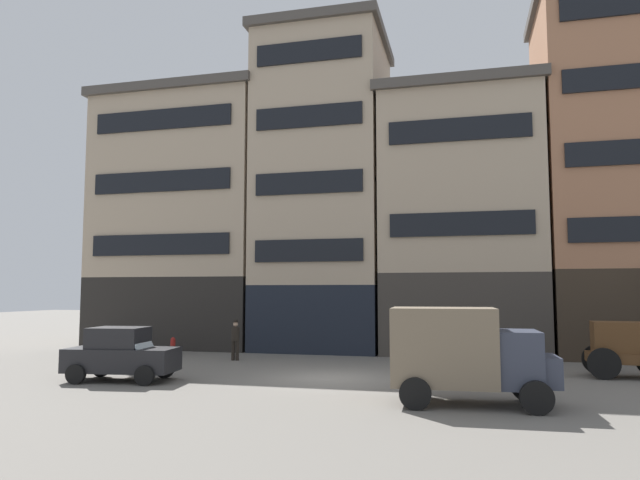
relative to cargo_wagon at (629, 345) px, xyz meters
name	(u,v)px	position (x,y,z in m)	size (l,w,h in m)	color
ground_plane	(329,378)	(-10.37, -2.67, -1.15)	(120.00, 120.00, 0.00)	slate
building_far_left	(191,220)	(-21.17, 7.85, 6.11)	(9.90, 7.46, 14.43)	black
building_center_left	(325,189)	(-13.06, 7.85, 7.57)	(7.03, 7.46, 17.35)	black
building_center_right	(461,221)	(-5.76, 7.85, 5.56)	(8.26, 7.46, 13.35)	#38332D
building_far_right	(615,169)	(1.70, 7.85, 7.91)	(7.36, 7.46, 18.04)	#33281E
cargo_wagon	(629,345)	(0.00, 0.00, 0.00)	(2.98, 1.66, 1.98)	brown
delivery_truck_near	(466,352)	(-5.66, -6.34, 0.28)	(4.42, 2.28, 2.62)	#333847
sedan_dark	(121,354)	(-17.17, -4.98, -0.23)	(3.86, 2.21, 1.83)	black
pedestrian_officer	(235,338)	(-15.62, 1.44, -0.17)	(0.46, 0.46, 1.79)	black
fire_hydrant_curbside	(173,346)	(-19.49, 2.90, -0.72)	(0.24, 0.24, 0.83)	maroon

